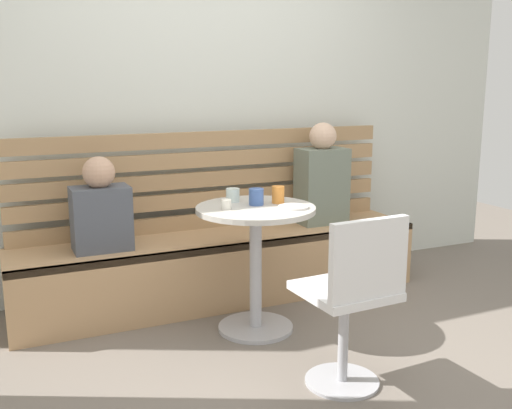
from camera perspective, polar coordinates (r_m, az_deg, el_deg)
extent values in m
plane|color=#70665B|center=(3.06, 5.47, -16.25)|extent=(8.00, 8.00, 0.00)
cube|color=silver|center=(4.20, -5.62, 11.93)|extent=(5.20, 0.10, 2.90)
cube|color=tan|center=(3.98, -3.18, -6.03)|extent=(2.70, 0.52, 0.44)
cube|color=#94734F|center=(3.70, -1.85, -4.13)|extent=(2.70, 0.04, 0.04)
cube|color=#A68157|center=(4.12, -4.44, -1.49)|extent=(2.65, 0.04, 0.10)
cube|color=tan|center=(4.09, -4.47, 0.58)|extent=(2.65, 0.04, 0.10)
cube|color=#A68157|center=(4.06, -4.50, 2.47)|extent=(2.65, 0.04, 0.10)
cube|color=tan|center=(4.04, -4.54, 4.37)|extent=(2.65, 0.04, 0.10)
cube|color=#A68157|center=(4.03, -4.57, 6.29)|extent=(2.65, 0.04, 0.10)
cylinder|color=#ADADB2|center=(3.57, -0.04, -11.70)|extent=(0.44, 0.44, 0.02)
cylinder|color=#ADADB2|center=(3.45, -0.04, -6.28)|extent=(0.07, 0.07, 0.69)
cylinder|color=#B7B2A8|center=(3.35, -0.04, -0.45)|extent=(0.68, 0.68, 0.03)
cylinder|color=#ADADB2|center=(3.03, 8.25, -16.43)|extent=(0.36, 0.36, 0.02)
cylinder|color=#ADADB2|center=(2.94, 8.38, -12.69)|extent=(0.05, 0.05, 0.45)
cube|color=silver|center=(2.84, 8.53, -8.19)|extent=(0.42, 0.42, 0.04)
cube|color=silver|center=(2.65, 10.80, -5.20)|extent=(0.40, 0.06, 0.36)
cube|color=slate|center=(4.22, 6.33, 1.78)|extent=(0.34, 0.22, 0.53)
sphere|color=#DBB293|center=(4.18, 6.44, 6.54)|extent=(0.19, 0.19, 0.19)
cube|color=#4C515B|center=(3.65, -14.64, -1.31)|extent=(0.34, 0.22, 0.38)
sphere|color=tan|center=(3.60, -14.87, 2.99)|extent=(0.19, 0.19, 0.19)
cylinder|color=#3D5B9E|center=(3.38, 0.03, 0.75)|extent=(0.08, 0.08, 0.09)
cylinder|color=silver|center=(3.48, -2.24, 0.91)|extent=(0.08, 0.08, 0.08)
cylinder|color=orange|center=(3.44, 2.14, 0.95)|extent=(0.07, 0.07, 0.10)
cylinder|color=silver|center=(3.28, -2.88, 0.02)|extent=(0.06, 0.06, 0.05)
cylinder|color=white|center=(3.32, 3.60, -0.23)|extent=(0.17, 0.17, 0.01)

